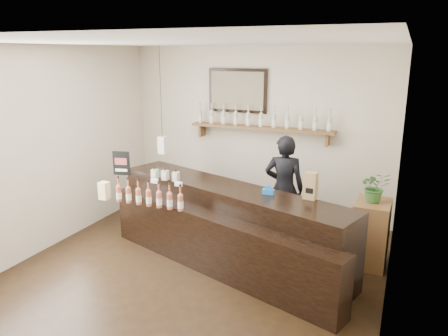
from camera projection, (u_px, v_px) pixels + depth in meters
ground at (191, 276)px, 5.42m from camera, size 5.00×5.00×0.00m
room_shell at (188, 142)px, 4.99m from camera, size 5.00×5.00×5.00m
back_wall_decor at (246, 111)px, 7.14m from camera, size 2.66×0.96×1.69m
counter at (225, 228)px, 5.73m from camera, size 3.56×2.05×1.16m
promo_sign at (121, 163)px, 6.21m from camera, size 0.25×0.07×0.35m
paper_bag at (310, 186)px, 5.20m from camera, size 0.17×0.13×0.33m
tape_dispenser at (268, 191)px, 5.40m from camera, size 0.15×0.06×0.12m
side_cabinet at (371, 233)px, 5.65m from camera, size 0.45×0.60×0.86m
potted_plant at (375, 187)px, 5.49m from camera, size 0.44×0.41×0.40m
shopkeeper at (284, 182)px, 6.30m from camera, size 0.69×0.50×1.77m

